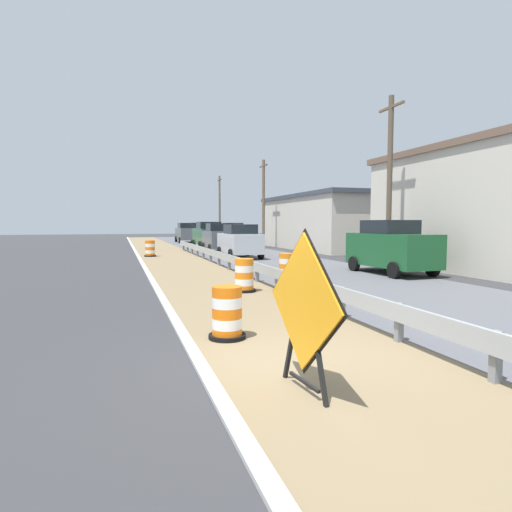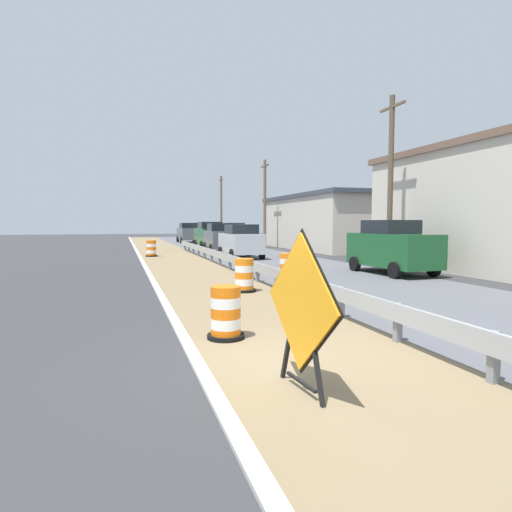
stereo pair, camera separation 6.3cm
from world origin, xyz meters
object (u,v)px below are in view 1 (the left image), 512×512
object	(u,v)px
utility_pole_near	(390,180)
utility_pole_far	(220,207)
warning_sign_diamond	(304,307)
car_trailing_far_lane	(240,241)
car_distant_b	(186,233)
car_mid_far_lane	(213,232)
utility_pole_mid	(263,202)
traffic_barrel_far	(150,249)
car_distant_c	(233,233)
car_trailing_near_lane	(198,230)
car_distant_a	(391,247)
traffic_barrel_close	(244,277)
car_lead_far_lane	(219,238)
car_lead_near_lane	(208,235)
traffic_barrel_mid	(287,267)
traffic_barrel_nearest	(227,315)

from	to	relation	value
utility_pole_near	utility_pole_far	size ratio (longest dim) A/B	0.99
warning_sign_diamond	utility_pole_far	world-z (taller)	utility_pole_far
car_trailing_far_lane	car_distant_b	distance (m)	21.66
warning_sign_diamond	car_distant_b	bearing A→B (deg)	-102.22
car_distant_b	utility_pole_far	distance (m)	8.47
car_mid_far_lane	utility_pole_mid	size ratio (longest dim) A/B	0.64
traffic_barrel_far	car_distant_c	bearing A→B (deg)	57.14
car_trailing_near_lane	car_distant_a	distance (m)	44.26
car_mid_far_lane	car_distant_b	world-z (taller)	car_mid_far_lane
car_distant_a	utility_pole_near	size ratio (longest dim) A/B	0.55
traffic_barrel_close	car_lead_far_lane	xyz separation A→B (m)	(3.33, 18.31, 0.58)
car_trailing_near_lane	car_mid_far_lane	xyz separation A→B (m)	(0.43, -8.06, -0.01)
warning_sign_diamond	traffic_barrel_close	size ratio (longest dim) A/B	2.01
car_lead_far_lane	car_trailing_far_lane	bearing A→B (deg)	-179.38
traffic_barrel_close	car_distant_a	distance (m)	7.71
car_lead_far_lane	car_distant_c	xyz separation A→B (m)	(3.88, 10.84, 0.01)
car_trailing_far_lane	traffic_barrel_far	bearing A→B (deg)	60.48
car_trailing_far_lane	car_distant_c	world-z (taller)	car_distant_c
car_trailing_near_lane	car_trailing_far_lane	xyz separation A→B (m)	(-3.49, -34.59, -0.06)
car_mid_far_lane	utility_pole_mid	distance (m)	17.24
warning_sign_diamond	traffic_barrel_close	bearing A→B (deg)	-106.44
car_trailing_far_lane	utility_pole_mid	xyz separation A→B (m)	(4.71, 9.54, 2.83)
car_lead_near_lane	utility_pole_far	size ratio (longest dim) A/B	0.58
car_lead_near_lane	utility_pole_mid	world-z (taller)	utility_pole_mid
car_lead_near_lane	traffic_barrel_far	bearing A→B (deg)	147.58
utility_pole_mid	traffic_barrel_mid	bearing A→B (deg)	-106.05
utility_pole_near	utility_pole_mid	distance (m)	17.58
warning_sign_diamond	car_trailing_far_lane	world-z (taller)	warning_sign_diamond
traffic_barrel_nearest	utility_pole_far	xyz separation A→B (m)	(10.13, 45.24, 3.68)
utility_pole_near	utility_pole_mid	xyz separation A→B (m)	(-0.14, 17.58, -0.22)
traffic_barrel_nearest	traffic_barrel_mid	bearing A→B (deg)	61.16
car_mid_far_lane	utility_pole_mid	bearing A→B (deg)	1.83
traffic_barrel_far	utility_pole_far	bearing A→B (deg)	67.88
traffic_barrel_close	car_mid_far_lane	world-z (taller)	car_mid_far_lane
car_distant_a	utility_pole_mid	xyz separation A→B (m)	(0.82, 19.21, 2.73)
car_mid_far_lane	car_distant_a	bearing A→B (deg)	-0.87
traffic_barrel_mid	car_distant_c	distance (m)	27.10
car_lead_far_lane	utility_pole_mid	distance (m)	6.55
car_lead_near_lane	car_trailing_near_lane	bearing A→B (deg)	-7.68
traffic_barrel_mid	car_trailing_far_lane	distance (m)	10.00
car_distant_b	utility_pole_far	size ratio (longest dim) A/B	0.59
traffic_barrel_close	car_distant_b	size ratio (longest dim) A/B	0.22
traffic_barrel_nearest	utility_pole_mid	distance (m)	28.98
traffic_barrel_nearest	utility_pole_far	size ratio (longest dim) A/B	0.12
car_distant_b	car_lead_near_lane	bearing A→B (deg)	-178.47
car_lead_near_lane	car_distant_a	bearing A→B (deg)	-170.22
traffic_barrel_nearest	car_trailing_far_lane	xyz separation A→B (m)	(5.07, 17.52, 0.58)
utility_pole_far	traffic_barrel_mid	bearing A→B (deg)	-98.98
traffic_barrel_close	utility_pole_far	world-z (taller)	utility_pole_far
car_distant_b	utility_pole_far	world-z (taller)	utility_pole_far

